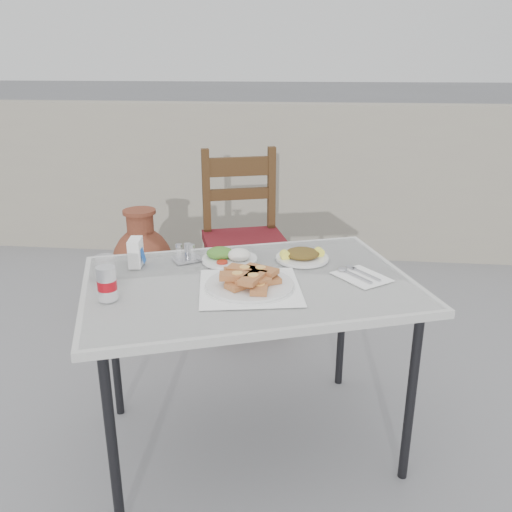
# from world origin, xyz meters

# --- Properties ---
(ground) EXTENTS (80.00, 80.00, 0.00)m
(ground) POSITION_xyz_m (0.00, 0.00, 0.00)
(ground) COLOR slate
(ground) RESTS_ON ground
(cafe_table) EXTENTS (1.42, 1.18, 0.74)m
(cafe_table) POSITION_xyz_m (0.03, 0.08, 0.69)
(cafe_table) COLOR black
(cafe_table) RESTS_ON ground
(pide_plate) EXTENTS (0.42, 0.42, 0.07)m
(pide_plate) POSITION_xyz_m (0.05, 0.00, 0.77)
(pide_plate) COLOR white
(pide_plate) RESTS_ON cafe_table
(salad_rice_plate) EXTENTS (0.23, 0.23, 0.06)m
(salad_rice_plate) POSITION_xyz_m (-0.07, 0.27, 0.76)
(salad_rice_plate) COLOR silver
(salad_rice_plate) RESTS_ON cafe_table
(salad_chopped_plate) EXTENTS (0.22, 0.22, 0.05)m
(salad_chopped_plate) POSITION_xyz_m (0.22, 0.32, 0.76)
(salad_chopped_plate) COLOR silver
(salad_chopped_plate) RESTS_ON cafe_table
(soda_can) EXTENTS (0.07, 0.07, 0.12)m
(soda_can) POSITION_xyz_m (-0.42, -0.15, 0.80)
(soda_can) COLOR white
(soda_can) RESTS_ON cafe_table
(cola_glass) EXTENTS (0.07, 0.07, 0.10)m
(cola_glass) POSITION_xyz_m (-0.49, -0.00, 0.78)
(cola_glass) COLOR white
(cola_glass) RESTS_ON cafe_table
(napkin_holder) EXTENTS (0.07, 0.10, 0.11)m
(napkin_holder) POSITION_xyz_m (-0.43, 0.18, 0.79)
(napkin_holder) COLOR white
(napkin_holder) RESTS_ON cafe_table
(condiment_caddy) EXTENTS (0.13, 0.13, 0.07)m
(condiment_caddy) POSITION_xyz_m (-0.25, 0.26, 0.76)
(condiment_caddy) COLOR #B0B0B7
(condiment_caddy) RESTS_ON cafe_table
(cutlery_napkin) EXTENTS (0.24, 0.25, 0.01)m
(cutlery_napkin) POSITION_xyz_m (0.44, 0.16, 0.74)
(cutlery_napkin) COLOR white
(cutlery_napkin) RESTS_ON cafe_table
(chair) EXTENTS (0.57, 0.57, 1.03)m
(chair) POSITION_xyz_m (-0.14, 1.19, 0.54)
(chair) COLOR #39210F
(chair) RESTS_ON ground
(terracotta_urn) EXTENTS (0.38, 0.38, 0.67)m
(terracotta_urn) POSITION_xyz_m (-0.78, 1.26, 0.31)
(terracotta_urn) COLOR brown
(terracotta_urn) RESTS_ON ground
(back_wall) EXTENTS (6.00, 0.25, 1.20)m
(back_wall) POSITION_xyz_m (0.00, 2.50, 0.60)
(back_wall) COLOR gray
(back_wall) RESTS_ON ground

